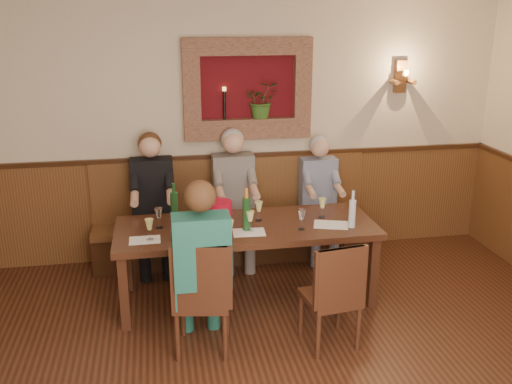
% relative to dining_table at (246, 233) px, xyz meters
% --- Properties ---
extents(room_shell, '(6.04, 6.04, 2.82)m').
position_rel_dining_table_xyz_m(room_shell, '(0.00, -1.85, 1.21)').
color(room_shell, beige).
rests_on(room_shell, ground).
extents(wainscoting, '(6.02, 6.02, 1.15)m').
position_rel_dining_table_xyz_m(wainscoting, '(0.00, -1.85, -0.09)').
color(wainscoting, brown).
rests_on(wainscoting, ground).
extents(wall_niche, '(1.36, 0.30, 1.06)m').
position_rel_dining_table_xyz_m(wall_niche, '(0.24, 1.09, 1.13)').
color(wall_niche, '#540C11').
rests_on(wall_niche, ground).
extents(wall_sconce, '(0.25, 0.20, 0.35)m').
position_rel_dining_table_xyz_m(wall_sconce, '(1.90, 1.08, 1.27)').
color(wall_sconce, brown).
rests_on(wall_sconce, ground).
extents(dining_table, '(2.40, 0.90, 0.75)m').
position_rel_dining_table_xyz_m(dining_table, '(0.00, 0.00, 0.00)').
color(dining_table, black).
rests_on(dining_table, ground).
extents(bench, '(3.00, 0.45, 1.11)m').
position_rel_dining_table_xyz_m(bench, '(0.00, 0.94, -0.35)').
color(bench, '#381E0F').
rests_on(bench, ground).
extents(chair_near_left, '(0.50, 0.50, 0.98)m').
position_rel_dining_table_xyz_m(chair_near_left, '(-0.49, -0.79, -0.39)').
color(chair_near_left, black).
rests_on(chair_near_left, ground).
extents(chair_near_right, '(0.47, 0.47, 0.93)m').
position_rel_dining_table_xyz_m(chair_near_right, '(0.55, -0.91, -0.40)').
color(chair_near_right, black).
rests_on(chair_near_right, ground).
extents(person_bench_left, '(0.44, 0.53, 1.46)m').
position_rel_dining_table_xyz_m(person_bench_left, '(-0.84, 0.84, -0.07)').
color(person_bench_left, black).
rests_on(person_bench_left, ground).
extents(person_bench_mid, '(0.44, 0.54, 1.47)m').
position_rel_dining_table_xyz_m(person_bench_mid, '(0.01, 0.84, -0.07)').
color(person_bench_mid, '#585251').
rests_on(person_bench_mid, ground).
extents(person_bench_right, '(0.39, 0.48, 1.36)m').
position_rel_dining_table_xyz_m(person_bench_right, '(0.95, 0.84, -0.12)').
color(person_bench_right, navy).
rests_on(person_bench_right, ground).
extents(person_chair_front, '(0.44, 0.54, 1.47)m').
position_rel_dining_table_xyz_m(person_chair_front, '(-0.49, -0.78, -0.07)').
color(person_chair_front, '#184456').
rests_on(person_chair_front, ground).
extents(spittoon_bucket, '(0.28, 0.28, 0.27)m').
position_rel_dining_table_xyz_m(spittoon_bucket, '(-0.26, -0.07, 0.21)').
color(spittoon_bucket, '#B50B24').
rests_on(spittoon_bucket, dining_table).
extents(wine_bottle_green_a, '(0.09, 0.09, 0.40)m').
position_rel_dining_table_xyz_m(wine_bottle_green_a, '(-0.02, -0.12, 0.24)').
color(wine_bottle_green_a, '#19471E').
rests_on(wine_bottle_green_a, dining_table).
extents(wine_bottle_green_b, '(0.08, 0.08, 0.38)m').
position_rel_dining_table_xyz_m(wine_bottle_green_b, '(-0.65, 0.18, 0.23)').
color(wine_bottle_green_b, '#19471E').
rests_on(wine_bottle_green_b, dining_table).
extents(water_bottle, '(0.08, 0.08, 0.35)m').
position_rel_dining_table_xyz_m(water_bottle, '(0.94, -0.22, 0.21)').
color(water_bottle, silver).
rests_on(water_bottle, dining_table).
extents(tasting_sheet_a, '(0.27, 0.19, 0.00)m').
position_rel_dining_table_xyz_m(tasting_sheet_a, '(-0.92, -0.20, 0.08)').
color(tasting_sheet_a, white).
rests_on(tasting_sheet_a, dining_table).
extents(tasting_sheet_b, '(0.30, 0.22, 0.00)m').
position_rel_dining_table_xyz_m(tasting_sheet_b, '(-0.01, -0.19, 0.08)').
color(tasting_sheet_b, white).
rests_on(tasting_sheet_b, dining_table).
extents(tasting_sheet_c, '(0.37, 0.31, 0.00)m').
position_rel_dining_table_xyz_m(tasting_sheet_c, '(0.77, -0.13, 0.08)').
color(tasting_sheet_c, white).
rests_on(tasting_sheet_c, dining_table).
extents(tasting_sheet_d, '(0.32, 0.24, 0.00)m').
position_rel_dining_table_xyz_m(tasting_sheet_d, '(-0.37, -0.28, 0.08)').
color(tasting_sheet_d, white).
rests_on(tasting_sheet_d, dining_table).
extents(wine_glass_0, '(0.08, 0.08, 0.19)m').
position_rel_dining_table_xyz_m(wine_glass_0, '(0.97, -0.15, 0.17)').
color(wine_glass_0, white).
rests_on(wine_glass_0, dining_table).
extents(wine_glass_1, '(0.08, 0.08, 0.19)m').
position_rel_dining_table_xyz_m(wine_glass_1, '(0.75, 0.08, 0.17)').
color(wine_glass_1, '#D8D881').
rests_on(wine_glass_1, dining_table).
extents(wine_glass_2, '(0.08, 0.08, 0.19)m').
position_rel_dining_table_xyz_m(wine_glass_2, '(0.47, -0.20, 0.17)').
color(wine_glass_2, white).
rests_on(wine_glass_2, dining_table).
extents(wine_glass_3, '(0.08, 0.08, 0.19)m').
position_rel_dining_table_xyz_m(wine_glass_3, '(-0.88, -0.20, 0.17)').
color(wine_glass_3, '#D8D881').
rests_on(wine_glass_3, dining_table).
extents(wine_glass_4, '(0.08, 0.08, 0.19)m').
position_rel_dining_table_xyz_m(wine_glass_4, '(-0.20, -0.35, 0.17)').
color(wine_glass_4, '#D8D881').
rests_on(wine_glass_4, dining_table).
extents(wine_glass_5, '(0.08, 0.08, 0.19)m').
position_rel_dining_table_xyz_m(wine_glass_5, '(-0.79, 0.07, 0.17)').
color(wine_glass_5, white).
rests_on(wine_glass_5, dining_table).
extents(wine_glass_6, '(0.08, 0.08, 0.19)m').
position_rel_dining_table_xyz_m(wine_glass_6, '(-0.57, -0.25, 0.17)').
color(wine_glass_6, '#D8D881').
rests_on(wine_glass_6, dining_table).
extents(wine_glass_7, '(0.08, 0.08, 0.19)m').
position_rel_dining_table_xyz_m(wine_glass_7, '(0.13, 0.09, 0.17)').
color(wine_glass_7, '#D8D881').
rests_on(wine_glass_7, dining_table).
extents(wine_glass_8, '(0.08, 0.08, 0.19)m').
position_rel_dining_table_xyz_m(wine_glass_8, '(0.01, -0.15, 0.17)').
color(wine_glass_8, '#D8D881').
rests_on(wine_glass_8, dining_table).
extents(wine_glass_9, '(0.08, 0.08, 0.19)m').
position_rel_dining_table_xyz_m(wine_glass_9, '(-0.35, 0.11, 0.17)').
color(wine_glass_9, white).
rests_on(wine_glass_9, dining_table).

